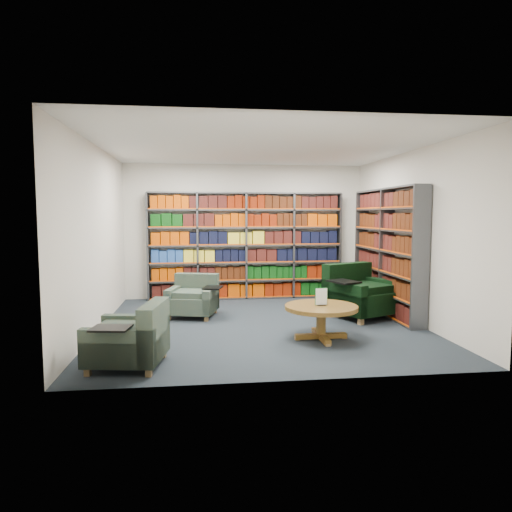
{
  "coord_description": "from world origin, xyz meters",
  "views": [
    {
      "loc": [
        -0.95,
        -7.11,
        1.75
      ],
      "look_at": [
        0.0,
        0.6,
        1.05
      ],
      "focal_mm": 32.0,
      "sensor_mm": 36.0,
      "label": 1
    }
  ],
  "objects": [
    {
      "name": "chair_teal_left",
      "position": [
        -1.07,
        0.8,
        0.29
      ],
      "size": [
        1.02,
        0.95,
        0.71
      ],
      "color": "#0E2A38",
      "rests_on": "ground"
    },
    {
      "name": "chair_green_right",
      "position": [
        1.76,
        0.42,
        0.36
      ],
      "size": [
        1.33,
        1.3,
        0.9
      ],
      "color": "black",
      "rests_on": "ground"
    },
    {
      "name": "bookshelf_right",
      "position": [
        2.34,
        0.6,
        1.1
      ],
      "size": [
        0.28,
        2.5,
        2.2
      ],
      "color": "#47494F",
      "rests_on": "ground"
    },
    {
      "name": "chair_teal_front",
      "position": [
        -1.72,
        -1.82,
        0.3
      ],
      "size": [
        0.94,
        1.03,
        0.75
      ],
      "color": "#0E2A38",
      "rests_on": "ground"
    },
    {
      "name": "room_shell",
      "position": [
        0.0,
        0.0,
        1.4
      ],
      "size": [
        5.02,
        5.02,
        2.82
      ],
      "color": "#1B242B",
      "rests_on": "ground"
    },
    {
      "name": "coffee_table",
      "position": [
        0.73,
        -0.96,
        0.39
      ],
      "size": [
        1.02,
        1.02,
        0.72
      ],
      "color": "brown",
      "rests_on": "ground"
    },
    {
      "name": "bookshelf_back",
      "position": [
        0.0,
        2.34,
        1.1
      ],
      "size": [
        4.0,
        0.28,
        2.2
      ],
      "color": "#47494F",
      "rests_on": "ground"
    }
  ]
}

